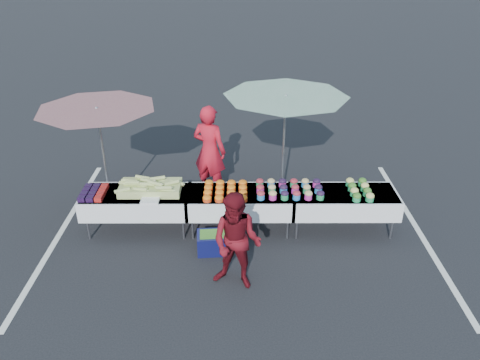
{
  "coord_description": "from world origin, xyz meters",
  "views": [
    {
      "loc": [
        -0.02,
        -7.04,
        4.71
      ],
      "look_at": [
        0.0,
        0.0,
        1.0
      ],
      "focal_mm": 35.0,
      "sensor_mm": 36.0,
      "label": 1
    }
  ],
  "objects_px": {
    "vendor": "(210,151)",
    "umbrella_left": "(98,118)",
    "table_right": "(343,201)",
    "storage_bin": "(213,242)",
    "customer": "(237,242)",
    "table_left": "(137,201)",
    "umbrella_right": "(286,106)",
    "table_center": "(240,201)"
  },
  "relations": [
    {
      "from": "vendor",
      "to": "umbrella_left",
      "type": "xyz_separation_m",
      "value": [
        -1.85,
        -0.78,
        0.98
      ]
    },
    {
      "from": "table_right",
      "to": "storage_bin",
      "type": "xyz_separation_m",
      "value": [
        -2.25,
        -0.65,
        -0.41
      ]
    },
    {
      "from": "umbrella_left",
      "to": "storage_bin",
      "type": "height_order",
      "value": "umbrella_left"
    },
    {
      "from": "table_right",
      "to": "customer",
      "type": "bearing_deg",
      "value": -141.04
    },
    {
      "from": "table_right",
      "to": "customer",
      "type": "height_order",
      "value": "customer"
    },
    {
      "from": "table_left",
      "to": "umbrella_right",
      "type": "distance_m",
      "value": 3.09
    },
    {
      "from": "table_left",
      "to": "customer",
      "type": "distance_m",
      "value": 2.31
    },
    {
      "from": "table_left",
      "to": "umbrella_right",
      "type": "bearing_deg",
      "value": 17.1
    },
    {
      "from": "customer",
      "to": "umbrella_right",
      "type": "relative_size",
      "value": 0.64
    },
    {
      "from": "table_center",
      "to": "table_left",
      "type": "bearing_deg",
      "value": 180.0
    },
    {
      "from": "table_center",
      "to": "umbrella_right",
      "type": "bearing_deg",
      "value": 45.0
    },
    {
      "from": "table_left",
      "to": "umbrella_left",
      "type": "distance_m",
      "value": 1.59
    },
    {
      "from": "umbrella_right",
      "to": "vendor",
      "type": "bearing_deg",
      "value": 158.17
    },
    {
      "from": "storage_bin",
      "to": "umbrella_right",
      "type": "bearing_deg",
      "value": 45.02
    },
    {
      "from": "table_right",
      "to": "customer",
      "type": "xyz_separation_m",
      "value": [
        -1.85,
        -1.5,
        0.19
      ]
    },
    {
      "from": "customer",
      "to": "storage_bin",
      "type": "bearing_deg",
      "value": 133.56
    },
    {
      "from": "table_left",
      "to": "table_center",
      "type": "distance_m",
      "value": 1.8
    },
    {
      "from": "table_center",
      "to": "umbrella_left",
      "type": "height_order",
      "value": "umbrella_left"
    },
    {
      "from": "table_left",
      "to": "vendor",
      "type": "xyz_separation_m",
      "value": [
        1.2,
        1.36,
        0.35
      ]
    },
    {
      "from": "table_right",
      "to": "umbrella_right",
      "type": "relative_size",
      "value": 0.77
    },
    {
      "from": "table_right",
      "to": "umbrella_right",
      "type": "distance_m",
      "value": 1.94
    },
    {
      "from": "vendor",
      "to": "umbrella_right",
      "type": "distance_m",
      "value": 1.87
    },
    {
      "from": "customer",
      "to": "storage_bin",
      "type": "height_order",
      "value": "customer"
    },
    {
      "from": "table_center",
      "to": "vendor",
      "type": "relative_size",
      "value": 1.0
    },
    {
      "from": "table_center",
      "to": "vendor",
      "type": "distance_m",
      "value": 1.52
    },
    {
      "from": "storage_bin",
      "to": "table_center",
      "type": "bearing_deg",
      "value": 51.19
    },
    {
      "from": "table_center",
      "to": "customer",
      "type": "distance_m",
      "value": 1.51
    },
    {
      "from": "umbrella_left",
      "to": "umbrella_right",
      "type": "relative_size",
      "value": 0.99
    },
    {
      "from": "vendor",
      "to": "customer",
      "type": "xyz_separation_m",
      "value": [
        0.54,
        -2.86,
        -0.16
      ]
    },
    {
      "from": "table_right",
      "to": "table_left",
      "type": "bearing_deg",
      "value": 180.0
    },
    {
      "from": "customer",
      "to": "vendor",
      "type": "bearing_deg",
      "value": 119.31
    },
    {
      "from": "table_center",
      "to": "customer",
      "type": "xyz_separation_m",
      "value": [
        -0.05,
        -1.5,
        0.19
      ]
    },
    {
      "from": "table_right",
      "to": "umbrella_left",
      "type": "xyz_separation_m",
      "value": [
        -4.25,
        0.58,
        1.33
      ]
    },
    {
      "from": "customer",
      "to": "storage_bin",
      "type": "distance_m",
      "value": 1.11
    },
    {
      "from": "umbrella_left",
      "to": "table_left",
      "type": "bearing_deg",
      "value": -41.93
    },
    {
      "from": "table_center",
      "to": "table_right",
      "type": "relative_size",
      "value": 1.0
    },
    {
      "from": "customer",
      "to": "table_left",
      "type": "bearing_deg",
      "value": 157.94
    },
    {
      "from": "umbrella_right",
      "to": "storage_bin",
      "type": "xyz_separation_m",
      "value": [
        -1.25,
        -1.45,
        -1.87
      ]
    },
    {
      "from": "umbrella_left",
      "to": "customer",
      "type": "bearing_deg",
      "value": -40.94
    },
    {
      "from": "table_center",
      "to": "storage_bin",
      "type": "xyz_separation_m",
      "value": [
        -0.45,
        -0.65,
        -0.41
      ]
    },
    {
      "from": "table_center",
      "to": "storage_bin",
      "type": "bearing_deg",
      "value": -124.53
    },
    {
      "from": "customer",
      "to": "umbrella_right",
      "type": "xyz_separation_m",
      "value": [
        0.85,
        2.3,
        1.27
      ]
    }
  ]
}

